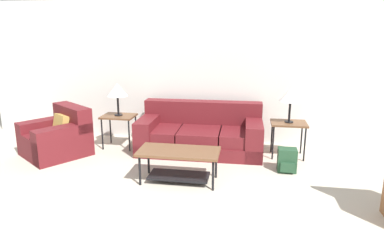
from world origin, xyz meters
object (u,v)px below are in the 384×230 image
object	(u,v)px
table_lamp_left	(117,90)
couch	(201,135)
backpack	(287,160)
side_table_left	(119,119)
table_lamp_right	(291,95)
side_table_right	(289,126)
armchair	(58,138)
coffee_table	(179,159)

from	to	relation	value
table_lamp_left	couch	bearing A→B (deg)	1.74
couch	backpack	distance (m)	1.56
side_table_left	table_lamp_right	size ratio (longest dim) A/B	1.03
side_table_right	backpack	bearing A→B (deg)	-95.93
table_lamp_right	armchair	bearing A→B (deg)	-172.11
armchair	table_lamp_left	xyz separation A→B (m)	(0.89, 0.53, 0.75)
side_table_left	side_table_right	size ratio (longest dim) A/B	1.00
side_table_left	table_lamp_right	bearing A→B (deg)	0.00
side_table_right	table_lamp_right	xyz separation A→B (m)	(0.00, 0.00, 0.51)
couch	side_table_right	world-z (taller)	couch
side_table_right	backpack	distance (m)	0.74
coffee_table	side_table_right	xyz separation A→B (m)	(1.58, 1.25, 0.19)
armchair	coffee_table	xyz separation A→B (m)	(2.23, -0.73, 0.04)
side_table_right	table_lamp_left	xyz separation A→B (m)	(-2.92, 0.00, 0.51)
table_lamp_left	table_lamp_right	size ratio (longest dim) A/B	1.00
couch	side_table_right	distance (m)	1.48
couch	table_lamp_left	world-z (taller)	table_lamp_left
side_table_right	backpack	size ratio (longest dim) A/B	1.67
backpack	couch	bearing A→B (deg)	153.44
table_lamp_right	backpack	world-z (taller)	table_lamp_right
side_table_left	table_lamp_left	size ratio (longest dim) A/B	1.03
side_table_left	backpack	xyz separation A→B (m)	(2.85, -0.65, -0.35)
couch	armchair	bearing A→B (deg)	-166.30
armchair	side_table_right	xyz separation A→B (m)	(3.80, 0.53, 0.23)
table_lamp_left	table_lamp_right	xyz separation A→B (m)	(2.92, 0.00, 0.00)
coffee_table	side_table_left	world-z (taller)	side_table_left
coffee_table	side_table_right	distance (m)	2.02
side_table_left	backpack	bearing A→B (deg)	-12.87
side_table_left	backpack	world-z (taller)	side_table_left
side_table_left	coffee_table	bearing A→B (deg)	-43.10
table_lamp_right	backpack	distance (m)	1.08
side_table_left	side_table_right	world-z (taller)	same
armchair	coffee_table	size ratio (longest dim) A/B	1.16
armchair	backpack	world-z (taller)	armchair
armchair	table_lamp_right	xyz separation A→B (m)	(3.80, 0.53, 0.75)
couch	table_lamp_left	size ratio (longest dim) A/B	3.70
armchair	table_lamp_left	bearing A→B (deg)	30.74
couch	side_table_left	distance (m)	1.48
backpack	table_lamp_left	bearing A→B (deg)	167.13
side_table_left	table_lamp_right	world-z (taller)	table_lamp_right
coffee_table	table_lamp_right	world-z (taller)	table_lamp_right
armchair	side_table_left	size ratio (longest dim) A/B	2.20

